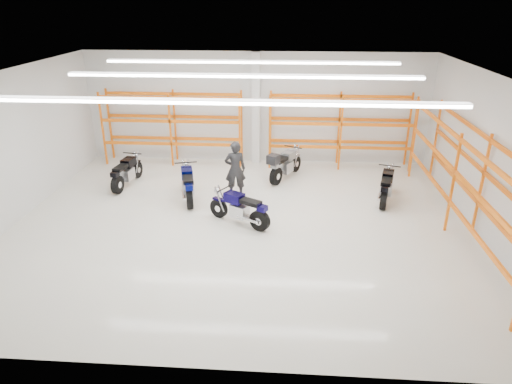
# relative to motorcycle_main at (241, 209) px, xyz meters

# --- Properties ---
(ground) EXTENTS (14.00, 14.00, 0.00)m
(ground) POSITION_rel_motorcycle_main_xyz_m (0.03, 0.05, -0.51)
(ground) COLOR silver
(ground) RESTS_ON ground
(room_shell) EXTENTS (14.02, 12.02, 4.51)m
(room_shell) POSITION_rel_motorcycle_main_xyz_m (0.03, 0.07, 2.78)
(room_shell) COLOR silver
(room_shell) RESTS_ON ground
(motorcycle_main) EXTENTS (1.97, 1.25, 1.08)m
(motorcycle_main) POSITION_rel_motorcycle_main_xyz_m (0.00, 0.00, 0.00)
(motorcycle_main) COLOR black
(motorcycle_main) RESTS_ON ground
(motorcycle_back_a) EXTENTS (0.78, 2.22, 1.09)m
(motorcycle_back_a) POSITION_rel_motorcycle_main_xyz_m (-4.52, 2.79, 0.00)
(motorcycle_back_a) COLOR black
(motorcycle_back_a) RESTS_ON ground
(motorcycle_back_b) EXTENTS (0.93, 2.29, 1.15)m
(motorcycle_back_b) POSITION_rel_motorcycle_main_xyz_m (-2.01, 1.74, 0.03)
(motorcycle_back_b) COLOR black
(motorcycle_back_b) RESTS_ON ground
(motorcycle_back_c) EXTENTS (1.32, 2.22, 1.22)m
(motorcycle_back_c) POSITION_rel_motorcycle_main_xyz_m (1.22, 3.86, 0.08)
(motorcycle_back_c) COLOR black
(motorcycle_back_c) RESTS_ON ground
(motorcycle_back_d) EXTENTS (0.95, 2.17, 1.09)m
(motorcycle_back_d) POSITION_rel_motorcycle_main_xyz_m (4.72, 2.09, 0.00)
(motorcycle_back_d) COLOR black
(motorcycle_back_d) RESTS_ON ground
(standing_man) EXTENTS (0.81, 0.62, 1.99)m
(standing_man) POSITION_rel_motorcycle_main_xyz_m (-0.42, 2.16, 0.49)
(standing_man) COLOR black
(standing_man) RESTS_ON ground
(structural_column) EXTENTS (0.32, 0.32, 4.50)m
(structural_column) POSITION_rel_motorcycle_main_xyz_m (0.03, 5.87, 1.74)
(structural_column) COLOR white
(structural_column) RESTS_ON ground
(pallet_racking_back_left) EXTENTS (5.67, 0.87, 3.00)m
(pallet_racking_back_left) POSITION_rel_motorcycle_main_xyz_m (-3.37, 5.53, 1.28)
(pallet_racking_back_left) COLOR #FF7400
(pallet_racking_back_left) RESTS_ON ground
(pallet_racking_back_right) EXTENTS (5.67, 0.87, 3.00)m
(pallet_racking_back_right) POSITION_rel_motorcycle_main_xyz_m (3.43, 5.53, 1.28)
(pallet_racking_back_right) COLOR #FF7400
(pallet_racking_back_right) RESTS_ON ground
(pallet_racking_side) EXTENTS (0.87, 9.07, 3.00)m
(pallet_racking_side) POSITION_rel_motorcycle_main_xyz_m (6.51, 0.05, 1.31)
(pallet_racking_side) COLOR #FF7400
(pallet_racking_side) RESTS_ON ground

